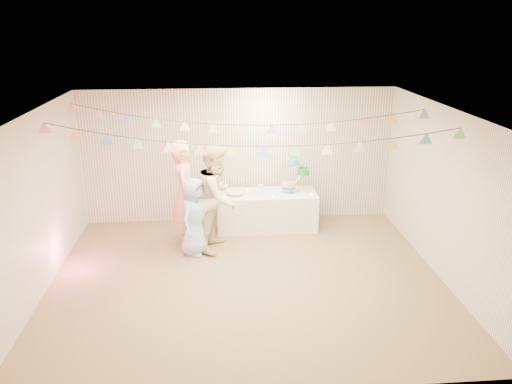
{
  "coord_description": "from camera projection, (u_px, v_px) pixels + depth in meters",
  "views": [
    {
      "loc": [
        -0.42,
        -6.84,
        3.83
      ],
      "look_at": [
        0.2,
        0.8,
        1.15
      ],
      "focal_mm": 35.0,
      "sensor_mm": 36.0,
      "label": 1
    }
  ],
  "objects": [
    {
      "name": "person_adult_a",
      "position": [
        185.0,
        195.0,
        8.57
      ],
      "size": [
        0.48,
        0.71,
        1.92
      ],
      "primitive_type": "imported",
      "rotation": [
        0.0,
        0.0,
        1.59
      ],
      "color": "#F69E81",
      "rests_on": "floor"
    },
    {
      "name": "bunting_back",
      "position": [
        242.0,
        116.0,
        7.99
      ],
      "size": [
        5.6,
        1.1,
        0.4
      ],
      "primitive_type": null,
      "color": "pink",
      "rests_on": "ceiling"
    },
    {
      "name": "platter",
      "position": [
        236.0,
        192.0,
        9.31
      ],
      "size": [
        0.34,
        0.34,
        0.02
      ],
      "primitive_type": "cylinder",
      "color": "white",
      "rests_on": "table"
    },
    {
      "name": "left_wall",
      "position": [
        36.0,
        207.0,
        7.08
      ],
      "size": [
        5.0,
        5.0,
        0.0
      ],
      "primitive_type": "plane",
      "color": "silver",
      "rests_on": "ground"
    },
    {
      "name": "cake_stand",
      "position": [
        296.0,
        172.0,
        9.38
      ],
      "size": [
        0.61,
        0.36,
        0.68
      ],
      "primitive_type": null,
      "color": "silver",
      "rests_on": "table"
    },
    {
      "name": "cake_top_tier",
      "position": [
        293.0,
        158.0,
        9.26
      ],
      "size": [
        0.25,
        0.25,
        0.19
      ],
      "primitive_type": null,
      "color": "#46A7DC",
      "rests_on": "cake_stand"
    },
    {
      "name": "cake_middle",
      "position": [
        304.0,
        170.0,
        9.48
      ],
      "size": [
        0.27,
        0.27,
        0.22
      ],
      "primitive_type": null,
      "color": "#1F9039",
      "rests_on": "cake_stand"
    },
    {
      "name": "front_wall",
      "position": [
        263.0,
        287.0,
        4.95
      ],
      "size": [
        6.0,
        6.0,
        0.0
      ],
      "primitive_type": "plane",
      "color": "silver",
      "rests_on": "ground"
    },
    {
      "name": "posy",
      "position": [
        260.0,
        186.0,
        9.42
      ],
      "size": [
        0.14,
        0.14,
        0.16
      ],
      "primitive_type": null,
      "color": "white",
      "rests_on": "table"
    },
    {
      "name": "tealight_4",
      "position": [
        311.0,
        194.0,
        9.31
      ],
      "size": [
        0.04,
        0.04,
        0.03
      ],
      "primitive_type": "cylinder",
      "color": "#FFD88C",
      "rests_on": "table"
    },
    {
      "name": "cake_bottom",
      "position": [
        288.0,
        186.0,
        9.4
      ],
      "size": [
        0.31,
        0.31,
        0.15
      ],
      "primitive_type": null,
      "color": "#2989C3",
      "rests_on": "cake_stand"
    },
    {
      "name": "tealight_2",
      "position": [
        273.0,
        196.0,
        9.22
      ],
      "size": [
        0.04,
        0.04,
        0.03
      ],
      "primitive_type": "cylinder",
      "color": "#FFD88C",
      "rests_on": "table"
    },
    {
      "name": "ceiling",
      "position": [
        246.0,
        112.0,
        6.88
      ],
      "size": [
        6.0,
        6.0,
        0.0
      ],
      "primitive_type": "plane",
      "color": "silver",
      "rests_on": "ground"
    },
    {
      "name": "person_child",
      "position": [
        195.0,
        216.0,
        8.39
      ],
      "size": [
        0.7,
        0.79,
        1.35
      ],
      "primitive_type": "imported",
      "rotation": [
        0.0,
        0.0,
        1.04
      ],
      "color": "#9EBBE0",
      "rests_on": "floor"
    },
    {
      "name": "tealight_1",
      "position": [
        248.0,
        190.0,
        9.56
      ],
      "size": [
        0.04,
        0.04,
        0.03
      ],
      "primitive_type": "cylinder",
      "color": "#FFD88C",
      "rests_on": "table"
    },
    {
      "name": "table",
      "position": [
        266.0,
        210.0,
        9.54
      ],
      "size": [
        1.88,
        0.75,
        0.71
      ],
      "primitive_type": "cube",
      "color": "white",
      "rests_on": "floor"
    },
    {
      "name": "tealight_0",
      "position": [
        224.0,
        196.0,
        9.22
      ],
      "size": [
        0.04,
        0.04,
        0.03
      ],
      "primitive_type": "cylinder",
      "color": "#FFD88C",
      "rests_on": "table"
    },
    {
      "name": "floor",
      "position": [
        247.0,
        279.0,
        7.73
      ],
      "size": [
        6.0,
        6.0,
        0.0
      ],
      "primitive_type": "plane",
      "color": "brown",
      "rests_on": "ground"
    },
    {
      "name": "bunting_front",
      "position": [
        247.0,
        135.0,
        6.78
      ],
      "size": [
        5.6,
        0.9,
        0.36
      ],
      "primitive_type": null,
      "color": "#72A5E5",
      "rests_on": "ceiling"
    },
    {
      "name": "back_wall",
      "position": [
        239.0,
        156.0,
        9.66
      ],
      "size": [
        6.0,
        6.0,
        0.0
      ],
      "primitive_type": "plane",
      "color": "silver",
      "rests_on": "ground"
    },
    {
      "name": "tealight_3",
      "position": [
        283.0,
        188.0,
        9.65
      ],
      "size": [
        0.04,
        0.04,
        0.03
      ],
      "primitive_type": "cylinder",
      "color": "#FFD88C",
      "rests_on": "table"
    },
    {
      "name": "right_wall",
      "position": [
        445.0,
        195.0,
        7.53
      ],
      "size": [
        5.0,
        5.0,
        0.0
      ],
      "primitive_type": "plane",
      "color": "silver",
      "rests_on": "ground"
    },
    {
      "name": "person_adult_b",
      "position": [
        217.0,
        197.0,
        8.52
      ],
      "size": [
        0.95,
        1.08,
        1.86
      ],
      "primitive_type": "imported",
      "rotation": [
        0.0,
        0.0,
        1.25
      ],
      "color": "beige",
      "rests_on": "floor"
    }
  ]
}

